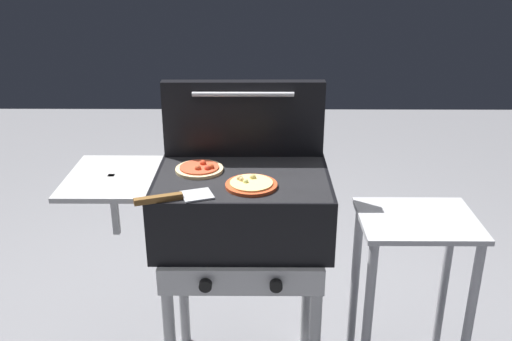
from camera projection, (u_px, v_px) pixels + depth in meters
name	position (u px, v px, depth m)	size (l,w,h in m)	color
grill	(239.00, 211.00, 2.12)	(0.96, 0.53, 0.90)	black
grill_lid_open	(244.00, 119.00, 2.21)	(0.63, 0.08, 0.30)	black
pizza_cheese	(251.00, 184.00, 1.98)	(0.18, 0.18, 0.03)	#C64723
pizza_pepperoni	(200.00, 169.00, 2.11)	(0.18, 0.18, 0.03)	beige
spatula	(175.00, 197.00, 1.88)	(0.26, 0.14, 0.02)	#B7BABF
prep_table	(413.00, 265.00, 2.21)	(0.44, 0.36, 0.73)	#B2B2B7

